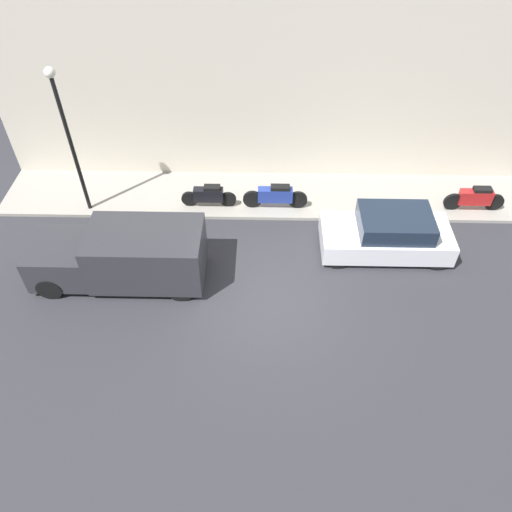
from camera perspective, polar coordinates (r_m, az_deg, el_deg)
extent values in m
plane|color=#2D2D33|center=(13.87, 1.32, -5.37)|extent=(60.00, 60.00, 0.00)
cube|color=gray|center=(17.29, 1.40, 6.93)|extent=(2.48, 18.00, 0.11)
cube|color=beige|center=(16.57, 1.66, 20.10)|extent=(0.30, 18.00, 7.50)
cube|color=silver|center=(15.47, 14.53, 2.02)|extent=(1.75, 3.84, 0.66)
cube|color=#192333|center=(15.13, 15.64, 3.70)|extent=(1.54, 2.11, 0.55)
cylinder|color=black|center=(14.79, 9.31, -0.39)|extent=(0.20, 0.60, 0.60)
cylinder|color=black|center=(15.88, 8.80, 3.45)|extent=(0.20, 0.60, 0.60)
cylinder|color=black|center=(15.49, 20.14, -0.54)|extent=(0.20, 0.60, 0.60)
cylinder|color=black|center=(16.54, 18.96, 3.16)|extent=(0.20, 0.60, 0.60)
cube|color=#2D2D33|center=(14.15, -12.34, 0.25)|extent=(1.83, 3.13, 1.52)
cube|color=#2D2D33|center=(15.03, -21.18, -0.25)|extent=(1.73, 1.69, 1.07)
cube|color=#192333|center=(14.93, -22.37, 0.58)|extent=(1.55, 0.93, 0.43)
cylinder|color=black|center=(14.88, -22.50, -3.38)|extent=(0.22, 0.71, 0.71)
cylinder|color=black|center=(15.88, -20.84, 0.80)|extent=(0.22, 0.71, 0.71)
cylinder|color=black|center=(13.86, -8.66, -3.85)|extent=(0.22, 0.71, 0.71)
cylinder|color=black|center=(14.92, -7.89, 0.64)|extent=(0.22, 0.71, 0.71)
cube|color=#B21E1E|center=(17.79, 23.79, 6.18)|extent=(0.30, 1.04, 0.49)
cube|color=black|center=(17.68, 24.50, 6.93)|extent=(0.27, 0.57, 0.12)
cylinder|color=black|center=(17.66, 21.58, 5.79)|extent=(0.10, 0.61, 0.61)
cylinder|color=black|center=(18.17, 25.57, 5.56)|extent=(0.10, 0.61, 0.61)
cube|color=black|center=(16.56, -5.45, 7.00)|extent=(0.30, 0.97, 0.45)
cube|color=black|center=(16.38, -5.06, 7.79)|extent=(0.27, 0.53, 0.12)
cylinder|color=black|center=(16.76, -7.60, 6.50)|extent=(0.10, 0.54, 0.54)
cylinder|color=black|center=(16.61, -3.21, 6.49)|extent=(0.10, 0.54, 0.54)
cube|color=navy|center=(16.40, 2.21, 7.00)|extent=(0.30, 1.13, 0.48)
cube|color=black|center=(16.23, 2.79, 7.82)|extent=(0.27, 0.62, 0.12)
cylinder|color=black|center=(16.52, -0.40, 6.51)|extent=(0.10, 0.63, 0.63)
cylinder|color=black|center=(16.55, 4.79, 6.42)|extent=(0.10, 0.63, 0.63)
cylinder|color=black|center=(16.31, -20.24, 11.44)|extent=(0.12, 0.12, 4.55)
sphere|color=silver|center=(15.25, -22.52, 18.82)|extent=(0.31, 0.31, 0.31)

